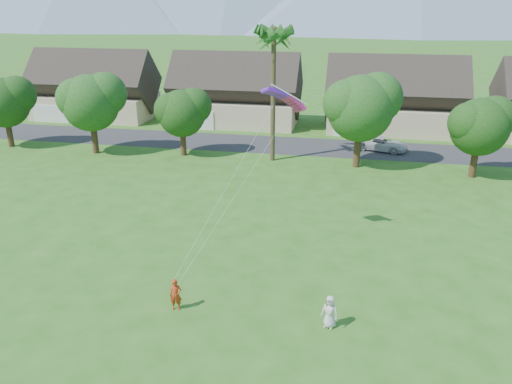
% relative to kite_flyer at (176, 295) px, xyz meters
% --- Properties ---
extents(ground, '(500.00, 500.00, 0.00)m').
position_rel_kite_flyer_xyz_m(ground, '(2.66, -2.82, -0.84)').
color(ground, '#2D6019').
rests_on(ground, ground).
extents(street, '(90.00, 7.00, 0.01)m').
position_rel_kite_flyer_xyz_m(street, '(2.66, 31.18, -0.83)').
color(street, '#2D2D30').
rests_on(street, ground).
extents(kite_flyer, '(0.68, 0.52, 1.67)m').
position_rel_kite_flyer_xyz_m(kite_flyer, '(0.00, 0.00, 0.00)').
color(kite_flyer, '#B13414').
rests_on(kite_flyer, ground).
extents(watcher, '(0.94, 0.76, 1.66)m').
position_rel_kite_flyer_xyz_m(watcher, '(7.59, 0.03, -0.01)').
color(watcher, silver).
rests_on(watcher, ground).
extents(parked_car, '(5.53, 3.60, 1.41)m').
position_rel_kite_flyer_xyz_m(parked_car, '(11.21, 31.18, -0.13)').
color(parked_car, silver).
rests_on(parked_car, ground).
extents(houses_row, '(72.75, 8.19, 8.86)m').
position_rel_kite_flyer_xyz_m(houses_row, '(3.15, 40.17, 2.61)').
color(houses_row, beige).
rests_on(houses_row, ground).
extents(tree_row, '(62.27, 6.67, 8.45)m').
position_rel_kite_flyer_xyz_m(tree_row, '(1.51, 25.10, 4.05)').
color(tree_row, '#47301C').
rests_on(tree_row, ground).
extents(fan_palm, '(3.00, 3.00, 13.80)m').
position_rel_kite_flyer_xyz_m(fan_palm, '(0.66, 25.68, 10.96)').
color(fan_palm, '#4C3D26').
rests_on(fan_palm, ground).
extents(parafoil_kite, '(2.93, 1.48, 0.50)m').
position_rel_kite_flyer_xyz_m(parafoil_kite, '(4.07, 8.66, 8.45)').
color(parafoil_kite, '#6A1AC5').
rests_on(parafoil_kite, ground).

